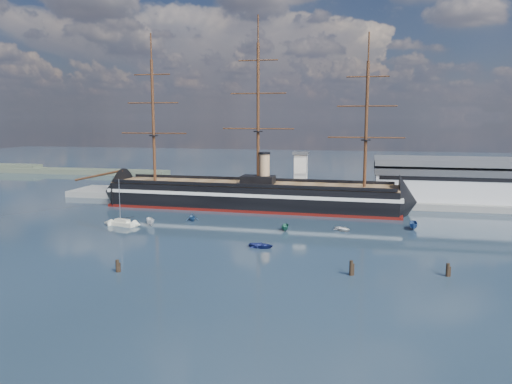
# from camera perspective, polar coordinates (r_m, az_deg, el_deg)

# --- Properties ---
(ground) EXTENTS (600.00, 600.00, 0.00)m
(ground) POSITION_cam_1_polar(r_m,az_deg,el_deg) (133.75, 1.97, -3.55)
(ground) COLOR #1C2936
(ground) RESTS_ON ground
(quay) EXTENTS (180.00, 18.00, 2.00)m
(quay) POSITION_cam_1_polar(r_m,az_deg,el_deg) (167.54, 7.59, -1.16)
(quay) COLOR slate
(quay) RESTS_ON ground
(warehouse) EXTENTS (63.00, 21.00, 11.60)m
(warehouse) POSITION_cam_1_polar(r_m,az_deg,el_deg) (173.19, 23.79, 1.17)
(warehouse) COLOR #B7BABC
(warehouse) RESTS_ON ground
(quay_tower) EXTENTS (5.00, 5.00, 15.00)m
(quay_tower) POSITION_cam_1_polar(r_m,az_deg,el_deg) (163.95, 5.13, 2.11)
(quay_tower) COLOR silver
(quay_tower) RESTS_ON ground
(shoreline) EXTENTS (120.00, 10.00, 4.00)m
(shoreline) POSITION_cam_1_polar(r_m,az_deg,el_deg) (278.01, -23.51, 2.34)
(shoreline) COLOR #3F4C38
(shoreline) RESTS_ON ground
(warship) EXTENTS (113.08, 18.50, 53.94)m
(warship) POSITION_cam_1_polar(r_m,az_deg,el_deg) (154.77, -1.12, -0.37)
(warship) COLOR black
(warship) RESTS_ON ground
(sailboat) EXTENTS (7.97, 4.30, 12.24)m
(sailboat) POSITION_cam_1_polar(r_m,az_deg,el_deg) (134.76, -15.04, -3.42)
(sailboat) COLOR beige
(sailboat) RESTS_ON ground
(motorboat_a) EXTENTS (6.00, 4.91, 2.31)m
(motorboat_a) POSITION_cam_1_polar(r_m,az_deg,el_deg) (133.75, -11.95, -3.74)
(motorboat_a) COLOR white
(motorboat_a) RESTS_ON ground
(motorboat_b) EXTENTS (1.81, 3.54, 1.58)m
(motorboat_b) POSITION_cam_1_polar(r_m,az_deg,el_deg) (108.74, 0.58, -6.39)
(motorboat_b) COLOR navy
(motorboat_b) RESTS_ON ground
(motorboat_c) EXTENTS (5.06, 1.96, 2.01)m
(motorboat_c) POSITION_cam_1_polar(r_m,az_deg,el_deg) (124.52, 3.36, -4.47)
(motorboat_c) COLOR #215F4A
(motorboat_c) RESTS_ON ground
(motorboat_d) EXTENTS (6.93, 5.33, 2.33)m
(motorboat_d) POSITION_cam_1_polar(r_m,az_deg,el_deg) (137.80, -7.30, -3.26)
(motorboat_d) COLOR #26528A
(motorboat_d) RESTS_ON ground
(motorboat_e) EXTENTS (2.99, 3.02, 1.42)m
(motorboat_e) POSITION_cam_1_polar(r_m,az_deg,el_deg) (126.46, 9.92, -4.39)
(motorboat_e) COLOR silver
(motorboat_e) RESTS_ON ground
(motorboat_f) EXTENTS (6.36, 2.80, 2.48)m
(motorboat_f) POSITION_cam_1_polar(r_m,az_deg,el_deg) (132.03, 17.55, -4.11)
(motorboat_f) COLOR navy
(motorboat_f) RESTS_ON ground
(piling_near_left) EXTENTS (0.64, 0.64, 2.99)m
(piling_near_left) POSITION_cam_1_polar(r_m,az_deg,el_deg) (95.69, -15.53, -8.80)
(piling_near_left) COLOR black
(piling_near_left) RESTS_ON ground
(piling_near_right) EXTENTS (0.64, 0.64, 3.45)m
(piling_near_right) POSITION_cam_1_polar(r_m,az_deg,el_deg) (92.00, 10.80, -9.34)
(piling_near_right) COLOR black
(piling_near_right) RESTS_ON ground
(piling_far_right) EXTENTS (0.64, 0.64, 3.11)m
(piling_far_right) POSITION_cam_1_polar(r_m,az_deg,el_deg) (96.07, 21.02, -8.99)
(piling_far_right) COLOR black
(piling_far_right) RESTS_ON ground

